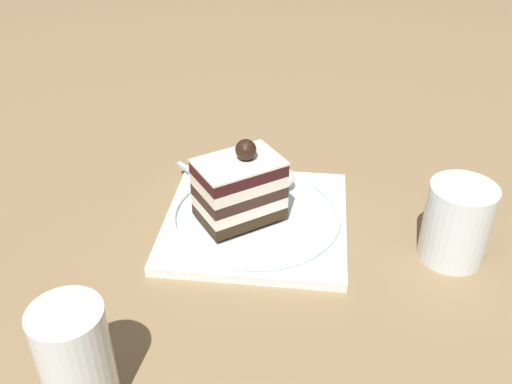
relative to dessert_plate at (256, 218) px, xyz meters
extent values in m
plane|color=olive|center=(-0.03, -0.02, -0.01)|extent=(2.40, 2.40, 0.00)
cube|color=white|center=(0.00, 0.00, 0.00)|extent=(0.26, 0.26, 0.01)
torus|color=white|center=(0.00, 0.00, 0.01)|extent=(0.25, 0.25, 0.01)
cube|color=#2F1F10|center=(-0.01, 0.02, 0.02)|extent=(0.10, 0.12, 0.02)
cube|color=white|center=(-0.01, 0.02, 0.03)|extent=(0.10, 0.12, 0.02)
cube|color=#351F18|center=(-0.01, 0.02, 0.05)|extent=(0.10, 0.12, 0.02)
cube|color=white|center=(-0.01, 0.02, 0.06)|extent=(0.10, 0.12, 0.02)
cube|color=#351213|center=(-0.01, 0.02, 0.08)|extent=(0.10, 0.12, 0.02)
cube|color=white|center=(-0.01, 0.02, 0.09)|extent=(0.10, 0.12, 0.00)
sphere|color=black|center=(0.00, 0.01, 0.10)|extent=(0.03, 0.03, 0.03)
ellipsoid|color=white|center=(0.06, -0.04, 0.02)|extent=(0.03, 0.03, 0.03)
cube|color=silver|center=(0.09, 0.08, 0.01)|extent=(0.06, 0.05, 0.00)
cube|color=silver|center=(0.06, 0.05, 0.01)|extent=(0.02, 0.02, 0.00)
cube|color=silver|center=(0.04, 0.04, 0.01)|extent=(0.02, 0.02, 0.00)
cube|color=silver|center=(0.04, 0.04, 0.01)|extent=(0.02, 0.02, 0.00)
cube|color=silver|center=(0.04, 0.04, 0.01)|extent=(0.02, 0.02, 0.00)
cube|color=silver|center=(0.04, 0.03, 0.01)|extent=(0.02, 0.02, 0.00)
cylinder|color=silver|center=(-0.08, -0.22, 0.04)|extent=(0.08, 0.08, 0.10)
cylinder|color=#B7232D|center=(-0.08, -0.22, 0.01)|extent=(0.07, 0.07, 0.04)
cylinder|color=silver|center=(-0.25, 0.17, 0.05)|extent=(0.06, 0.06, 0.11)
cylinder|color=beige|center=(-0.25, 0.17, 0.04)|extent=(0.05, 0.05, 0.09)
camera|label=1|loc=(-0.59, 0.04, 0.43)|focal=40.39mm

